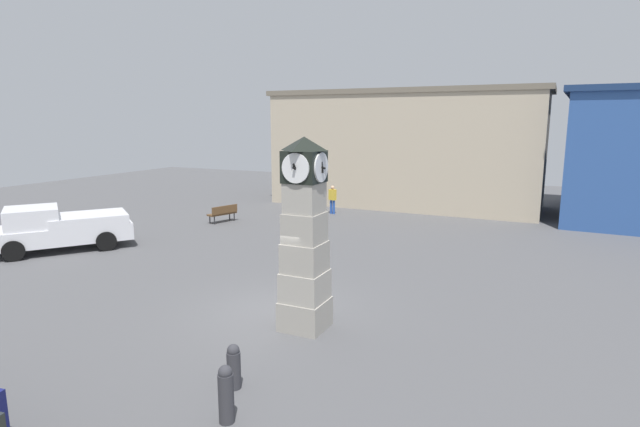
# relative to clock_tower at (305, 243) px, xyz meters

# --- Properties ---
(ground_plane) EXTENTS (66.66, 66.66, 0.00)m
(ground_plane) POSITION_rel_clock_tower_xyz_m (-1.17, 0.66, -2.25)
(ground_plane) COLOR #4C4C4F
(clock_tower) EXTENTS (1.14, 1.14, 4.90)m
(clock_tower) POSITION_rel_clock_tower_xyz_m (0.00, 0.00, 0.00)
(clock_tower) COLOR #9A958B
(clock_tower) RESTS_ON ground_plane
(bollard_near_tower) EXTENTS (0.28, 0.28, 1.08)m
(bollard_near_tower) POSITION_rel_clock_tower_xyz_m (0.60, -4.26, -1.70)
(bollard_near_tower) COLOR #333338
(bollard_near_tower) RESTS_ON ground_plane
(bollard_mid_row) EXTENTS (0.28, 0.28, 0.93)m
(bollard_mid_row) POSITION_rel_clock_tower_xyz_m (0.05, -3.25, -1.78)
(bollard_mid_row) COLOR #333338
(bollard_mid_row) RESTS_ON ground_plane
(pickup_truck) EXTENTS (4.94, 5.66, 1.85)m
(pickup_truck) POSITION_rel_clock_tower_xyz_m (-12.74, 2.72, -1.32)
(pickup_truck) COLOR silver
(pickup_truck) RESTS_ON ground_plane
(bench) EXTENTS (0.98, 1.69, 0.90)m
(bench) POSITION_rel_clock_tower_xyz_m (-10.05, 10.29, -1.72)
(bench) COLOR brown
(bench) RESTS_ON ground_plane
(pedestrian_crossing_lot) EXTENTS (0.45, 0.34, 1.63)m
(pedestrian_crossing_lot) POSITION_rel_clock_tower_xyz_m (-5.82, 14.97, -1.32)
(pedestrian_crossing_lot) COLOR #264CA5
(pedestrian_crossing_lot) RESTS_ON ground_plane
(warehouse_blue_far) EXTENTS (16.62, 6.32, 7.11)m
(warehouse_blue_far) POSITION_rel_clock_tower_xyz_m (-2.99, 20.01, 1.31)
(warehouse_blue_far) COLOR #B7A88E
(warehouse_blue_far) RESTS_ON ground_plane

